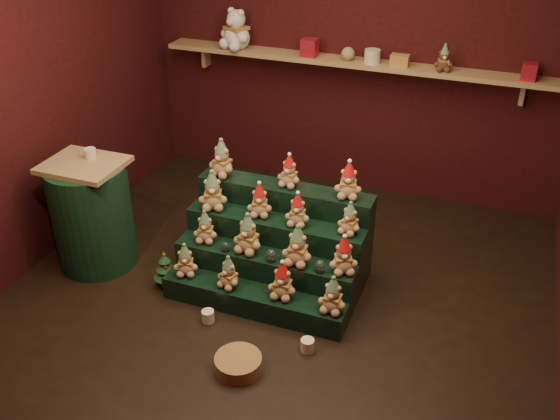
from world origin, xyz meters
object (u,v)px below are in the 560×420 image
at_px(riser_tier_front, 253,301).
at_px(side_table, 92,214).
at_px(snow_globe_c, 320,266).
at_px(brown_bear, 444,58).
at_px(mini_christmas_tree, 165,269).
at_px(white_bear, 236,23).
at_px(mug_right, 307,345).
at_px(wicker_basket, 238,363).
at_px(snow_globe_a, 226,247).
at_px(mug_left, 208,316).
at_px(snow_globe_b, 271,255).

bearing_deg(riser_tier_front, side_table, 174.66).
bearing_deg(snow_globe_c, brown_bear, 76.31).
relative_size(mini_christmas_tree, white_bear, 0.68).
relative_size(mug_right, white_bear, 0.20).
bearing_deg(white_bear, side_table, -78.96).
distance_m(mug_right, wicker_basket, 0.49).
xyz_separation_m(snow_globe_a, snow_globe_c, (0.74, 0.00, 0.01)).
xyz_separation_m(riser_tier_front, mini_christmas_tree, (-0.75, 0.03, 0.07)).
relative_size(mug_left, wicker_basket, 0.29).
distance_m(riser_tier_front, snow_globe_a, 0.45).
distance_m(snow_globe_b, brown_bear, 2.31).
bearing_deg(snow_globe_c, wicker_basket, -112.29).
bearing_deg(wicker_basket, snow_globe_b, 94.92).
height_order(mug_left, brown_bear, brown_bear).
distance_m(riser_tier_front, mug_left, 0.35).
bearing_deg(snow_globe_c, snow_globe_a, 180.00).
height_order(side_table, wicker_basket, side_table).
distance_m(mini_christmas_tree, wicker_basket, 1.10).
xyz_separation_m(mug_left, white_bear, (-0.76, 2.29, 1.51)).
height_order(riser_tier_front, mug_left, riser_tier_front).
xyz_separation_m(snow_globe_a, mini_christmas_tree, (-0.47, -0.13, -0.24)).
bearing_deg(mug_right, brown_bear, 80.12).
xyz_separation_m(riser_tier_front, wicker_basket, (0.15, -0.59, -0.04)).
xyz_separation_m(side_table, mini_christmas_tree, (0.69, -0.10, -0.29)).
distance_m(snow_globe_a, white_bear, 2.34).
distance_m(riser_tier_front, side_table, 1.50).
relative_size(riser_tier_front, mug_right, 14.95).
bearing_deg(mug_right, white_bear, 123.37).
height_order(side_table, mug_right, side_table).
height_order(mug_left, white_bear, white_bear).
relative_size(mug_left, white_bear, 0.19).
distance_m(snow_globe_c, mini_christmas_tree, 1.24).
height_order(riser_tier_front, snow_globe_c, snow_globe_c).
xyz_separation_m(snow_globe_a, mug_right, (0.80, -0.42, -0.35)).
height_order(side_table, mug_left, side_table).
bearing_deg(riser_tier_front, brown_bear, 65.98).
xyz_separation_m(snow_globe_a, side_table, (-1.16, -0.02, 0.05)).
relative_size(white_bear, brown_bear, 2.12).
height_order(snow_globe_c, mug_left, snow_globe_c).
bearing_deg(mug_left, mug_right, -2.45).
relative_size(snow_globe_b, wicker_basket, 0.31).
distance_m(snow_globe_b, wicker_basket, 0.84).
distance_m(mug_right, brown_bear, 2.73).
xyz_separation_m(riser_tier_front, snow_globe_a, (-0.29, 0.16, 0.31)).
bearing_deg(snow_globe_b, snow_globe_a, -180.00).
relative_size(side_table, mini_christmas_tree, 2.80).
height_order(snow_globe_a, mug_left, snow_globe_a).
height_order(riser_tier_front, mug_right, riser_tier_front).
xyz_separation_m(snow_globe_a, wicker_basket, (0.43, -0.75, -0.35)).
distance_m(side_table, white_bear, 2.26).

